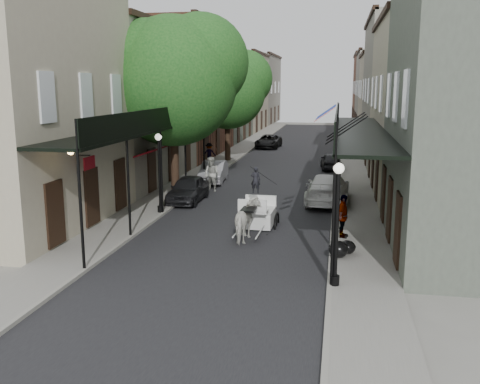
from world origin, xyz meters
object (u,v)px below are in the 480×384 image
at_px(pedestrian_sidewalk_right, 343,216).
at_px(car_right_near, 328,189).
at_px(lamppost_right_near, 337,223).
at_px(lamppost_left, 159,172).
at_px(lamppost_right_far, 339,147).
at_px(car_left_near, 188,189).
at_px(pedestrian_walking, 212,174).
at_px(tree_near, 181,76).
at_px(horse, 248,220).
at_px(pedestrian_sidewalk_left, 209,153).
at_px(car_left_mid, 214,172).
at_px(carriage, 259,201).
at_px(car_right_far, 331,161).
at_px(tree_far, 232,87).
at_px(car_left_far, 269,141).

relative_size(pedestrian_sidewalk_right, car_right_near, 0.33).
distance_m(lamppost_right_near, lamppost_left, 11.46).
relative_size(lamppost_right_far, car_left_near, 0.94).
height_order(lamppost_left, pedestrian_walking, lamppost_left).
height_order(lamppost_right_near, car_left_near, lamppost_right_near).
relative_size(tree_near, lamppost_left, 2.60).
distance_m(horse, car_right_near, 8.03).
relative_size(lamppost_right_far, pedestrian_sidewalk_left, 2.33).
distance_m(tree_near, car_left_mid, 7.48).
bearing_deg(lamppost_right_near, pedestrian_sidewalk_left, 112.18).
distance_m(horse, car_left_mid, 13.03).
xyz_separation_m(pedestrian_sidewalk_right, car_right_near, (-0.74, 6.75, -0.22)).
bearing_deg(pedestrian_walking, car_right_near, 9.11).
relative_size(carriage, car_left_mid, 0.68).
relative_size(lamppost_left, lamppost_right_far, 1.00).
bearing_deg(car_left_near, tree_near, 116.92).
xyz_separation_m(pedestrian_sidewalk_left, car_right_far, (9.14, -0.28, -0.30)).
xyz_separation_m(lamppost_right_near, pedestrian_sidewalk_left, (-9.64, 23.65, -1.13)).
xyz_separation_m(tree_far, car_left_far, (1.65, 9.59, -5.20)).
xyz_separation_m(pedestrian_sidewalk_left, car_left_near, (1.94, -12.65, -0.24)).
bearing_deg(pedestrian_sidewalk_left, horse, 93.47).
bearing_deg(horse, car_right_near, -109.94).
distance_m(lamppost_left, carriage, 5.04).
xyz_separation_m(horse, carriage, (0.06, 2.54, 0.24)).
distance_m(lamppost_right_far, pedestrian_sidewalk_left, 10.37).
bearing_deg(lamppost_right_far, lamppost_left, -124.35).
height_order(tree_far, car_left_near, tree_far).
bearing_deg(car_right_near, pedestrian_sidewalk_left, -49.96).
bearing_deg(pedestrian_walking, car_right_far, 80.05).
relative_size(pedestrian_walking, pedestrian_sidewalk_left, 1.26).
distance_m(car_left_mid, car_right_near, 8.67).
bearing_deg(lamppost_right_far, tree_near, -136.69).
xyz_separation_m(tree_near, car_left_far, (1.60, 23.59, -5.85)).
bearing_deg(pedestrian_sidewalk_left, lamppost_right_far, 144.67).
relative_size(tree_far, pedestrian_sidewalk_right, 5.03).
distance_m(tree_near, car_left_far, 24.36).
bearing_deg(car_left_mid, lamppost_right_far, 17.67).
distance_m(tree_far, lamppost_right_near, 27.74).
xyz_separation_m(tree_far, car_right_far, (7.85, -2.80, -5.22)).
relative_size(carriage, pedestrian_sidewalk_left, 1.71).
bearing_deg(lamppost_left, car_right_near, 27.48).
xyz_separation_m(tree_far, lamppost_right_near, (8.35, -26.18, -3.79)).
bearing_deg(tree_far, car_right_near, -61.03).
bearing_deg(carriage, car_left_far, 97.97).
height_order(car_left_mid, car_right_far, car_left_mid).
relative_size(tree_far, lamppost_left, 2.32).
distance_m(carriage, car_left_far, 28.91).
bearing_deg(pedestrian_sidewalk_right, horse, 113.36).
bearing_deg(car_right_far, tree_near, 50.50).
distance_m(tree_far, pedestrian_sidewalk_right, 23.13).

